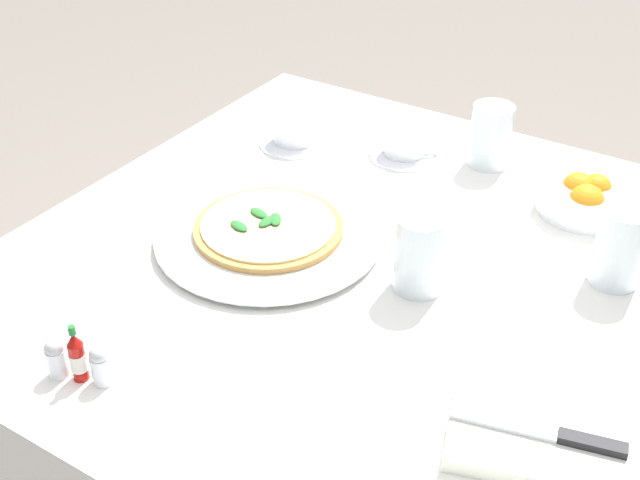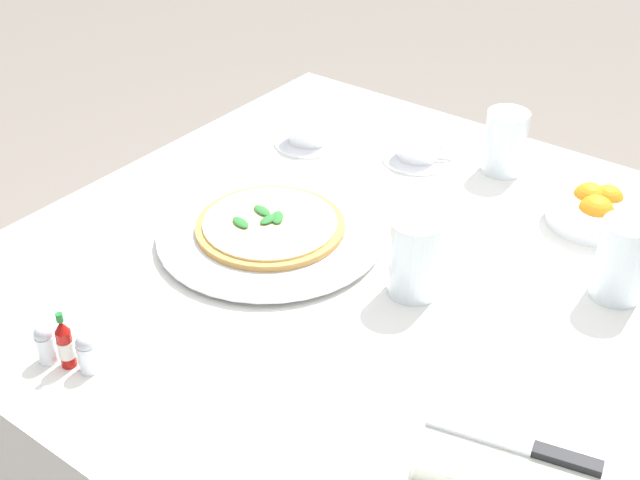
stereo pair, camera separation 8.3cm
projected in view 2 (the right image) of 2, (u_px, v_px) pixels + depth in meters
dining_table at (369, 335)px, 1.33m from camera, size 1.04×1.04×0.74m
pizza_plate at (270, 233)px, 1.30m from camera, size 0.35×0.35×0.02m
pizza at (270, 225)px, 1.30m from camera, size 0.23×0.23×0.02m
coffee_cup_far_left at (419, 147)px, 1.51m from camera, size 0.13×0.13×0.06m
coffee_cup_right_edge at (309, 130)px, 1.56m from camera, size 0.13×0.13×0.06m
water_glass_far_right at (621, 265)px, 1.16m from camera, size 0.07×0.07×0.12m
water_glass_near_left at (415, 261)px, 1.17m from camera, size 0.07×0.07×0.12m
water_glass_center_back at (505, 146)px, 1.46m from camera, size 0.07×0.07×0.11m
napkin_folded at (522, 455)px, 0.93m from camera, size 0.25×0.19×0.02m
dinner_knife at (521, 445)px, 0.92m from camera, size 0.19×0.06×0.01m
citrus_bowl at (595, 208)px, 1.33m from camera, size 0.15×0.15×0.07m
hot_sauce_bottle at (65, 344)px, 1.05m from camera, size 0.02×0.02×0.08m
salt_shaker at (46, 345)px, 1.06m from camera, size 0.03×0.03×0.06m
pepper_shaker at (87, 354)px, 1.05m from camera, size 0.03×0.03×0.06m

